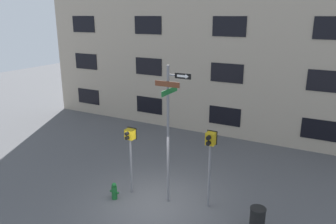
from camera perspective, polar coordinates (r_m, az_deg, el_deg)
name	(u,v)px	position (r m, az deg, el deg)	size (l,w,h in m)	color
ground_plane	(154,203)	(12.16, -2.45, -15.60)	(60.00, 60.00, 0.00)	#515154
building_facade	(231,26)	(17.62, 10.93, 14.45)	(24.00, 0.63, 11.83)	tan
street_sign_pole	(169,125)	(10.98, 0.26, -2.25)	(1.27, 1.08, 4.93)	slate
pedestrian_signal_left	(130,143)	(12.00, -6.60, -5.36)	(0.39, 0.40, 2.56)	slate
pedestrian_signal_right	(210,149)	(11.06, 7.34, -6.40)	(0.36, 0.40, 2.78)	slate
fire_hydrant	(114,191)	(12.41, -9.33, -13.44)	(0.36, 0.20, 0.64)	#196028
trash_bin	(257,220)	(10.91, 15.28, -17.73)	(0.49, 0.49, 0.85)	black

